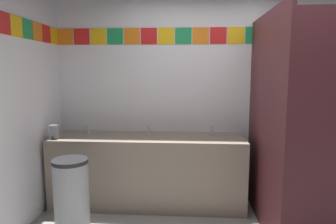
# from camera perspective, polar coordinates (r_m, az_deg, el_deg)

# --- Properties ---
(wall_back) EXTENTS (4.26, 0.09, 2.81)m
(wall_back) POSITION_cam_1_polar(r_m,az_deg,el_deg) (3.86, 10.84, 4.62)
(wall_back) COLOR silver
(wall_back) RESTS_ON ground_plane
(vanity_counter) EXTENTS (2.28, 0.62, 0.84)m
(vanity_counter) POSITION_cam_1_polar(r_m,az_deg,el_deg) (3.70, -3.80, -10.84)
(vanity_counter) COLOR gray
(vanity_counter) RESTS_ON ground_plane
(faucet_left) EXTENTS (0.04, 0.10, 0.14)m
(faucet_left) POSITION_cam_1_polar(r_m,az_deg,el_deg) (3.84, -15.00, -3.30)
(faucet_left) COLOR silver
(faucet_left) RESTS_ON vanity_counter
(faucet_center) EXTENTS (0.04, 0.10, 0.14)m
(faucet_center) POSITION_cam_1_polar(r_m,az_deg,el_deg) (3.67, -3.68, -3.56)
(faucet_center) COLOR silver
(faucet_center) RESTS_ON vanity_counter
(faucet_right) EXTENTS (0.04, 0.10, 0.14)m
(faucet_right) POSITION_cam_1_polar(r_m,az_deg,el_deg) (3.65, 8.25, -3.69)
(faucet_right) COLOR silver
(faucet_right) RESTS_ON vanity_counter
(soap_dispenser) EXTENTS (0.09, 0.09, 0.16)m
(soap_dispenser) POSITION_cam_1_polar(r_m,az_deg,el_deg) (3.69, -20.83, -3.57)
(soap_dispenser) COLOR gray
(soap_dispenser) RESTS_ON vanity_counter
(stall_divider) EXTENTS (0.92, 1.41, 2.19)m
(stall_divider) POSITION_cam_1_polar(r_m,az_deg,el_deg) (3.03, 22.19, -2.62)
(stall_divider) COLOR #471E23
(stall_divider) RESTS_ON ground_plane
(toilet) EXTENTS (0.39, 0.49, 0.74)m
(toilet) POSITION_cam_1_polar(r_m,az_deg,el_deg) (3.78, 24.65, -13.22)
(toilet) COLOR white
(toilet) RESTS_ON ground_plane
(trash_bin) EXTENTS (0.36, 0.36, 0.74)m
(trash_bin) POSITION_cam_1_polar(r_m,az_deg,el_deg) (3.29, -17.87, -14.76)
(trash_bin) COLOR #999EA3
(trash_bin) RESTS_ON ground_plane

